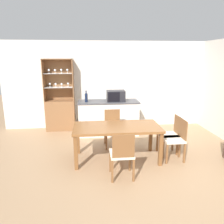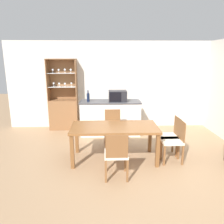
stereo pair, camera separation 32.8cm
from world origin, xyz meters
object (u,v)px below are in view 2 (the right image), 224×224
object	(u,v)px
dining_chair_side_right_far	(170,136)
dining_chair_head_far	(113,128)
dining_chair_head_near	(116,155)
dining_chair_side_right_near	(173,141)
display_cabinet	(64,109)
wine_bottle	(88,97)
dining_table	(114,130)
microwave	(118,96)

from	to	relation	value
dining_chair_side_right_far	dining_chair_head_far	world-z (taller)	same
dining_chair_head_far	dining_chair_head_near	bearing A→B (deg)	88.32
dining_chair_side_right_near	display_cabinet	bearing A→B (deg)	48.90
dining_chair_side_right_near	wine_bottle	distance (m)	2.54
dining_chair_side_right_far	dining_chair_side_right_near	size ratio (longest dim) A/B	1.00
display_cabinet	dining_table	world-z (taller)	display_cabinet
dining_chair_side_right_far	microwave	xyz separation A→B (m)	(-1.04, 1.42, 0.63)
dining_chair_side_right_far	dining_chair_side_right_near	bearing A→B (deg)	178.34
dining_chair_head_near	wine_bottle	xyz separation A→B (m)	(-0.63, 2.27, 0.61)
display_cabinet	dining_chair_head_near	xyz separation A→B (m)	(1.40, -2.84, -0.15)
dining_chair_side_right_far	wine_bottle	size ratio (longest dim) A/B	2.85
dining_chair_head_near	dining_chair_side_right_near	distance (m)	1.34
microwave	display_cabinet	bearing A→B (deg)	160.56
display_cabinet	dining_table	distance (m)	2.52
display_cabinet	wine_bottle	size ratio (longest dim) A/B	6.76
dining_chair_head_far	microwave	xyz separation A→B (m)	(0.16, 0.80, 0.63)
display_cabinet	microwave	size ratio (longest dim) A/B	4.26
dining_table	dining_chair_head_far	distance (m)	0.77
microwave	dining_chair_head_near	bearing A→B (deg)	-93.87
display_cabinet	dining_chair_head_far	bearing A→B (deg)	-43.95
dining_chair_head_near	display_cabinet	bearing A→B (deg)	116.11
display_cabinet	dining_table	xyz separation A→B (m)	(1.40, -2.09, 0.05)
dining_chair_head_near	dining_chair_head_far	world-z (taller)	same
wine_bottle	microwave	bearing A→B (deg)	0.90
display_cabinet	dining_chair_side_right_far	bearing A→B (deg)	-37.08
dining_table	wine_bottle	distance (m)	1.71
dining_chair_side_right_far	wine_bottle	distance (m)	2.38
display_cabinet	wine_bottle	xyz separation A→B (m)	(0.77, -0.56, 0.46)
dining_chair_side_right_near	dining_table	bearing A→B (deg)	83.34
dining_chair_head_far	dining_chair_side_right_far	bearing A→B (deg)	151.18
dining_table	wine_bottle	world-z (taller)	wine_bottle
dining_table	dining_chair_side_right_far	size ratio (longest dim) A/B	2.04
display_cabinet	dining_chair_side_right_near	xyz separation A→B (m)	(2.60, -2.22, -0.15)
dining_chair_head_near	microwave	bearing A→B (deg)	85.88
dining_chair_head_near	microwave	size ratio (longest dim) A/B	1.79
dining_chair_head_near	wine_bottle	size ratio (longest dim) A/B	2.85
display_cabinet	dining_chair_head_near	world-z (taller)	display_cabinet
dining_table	dining_chair_head_near	size ratio (longest dim) A/B	2.04
display_cabinet	dining_chair_side_right_near	bearing A→B (deg)	-40.50
dining_chair_side_right_far	dining_chair_head_near	size ratio (longest dim) A/B	1.00
dining_table	wine_bottle	bearing A→B (deg)	112.49
dining_chair_head_far	display_cabinet	bearing A→B (deg)	-45.69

